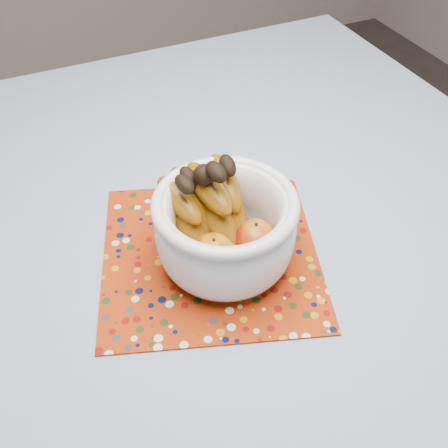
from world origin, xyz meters
The scene contains 4 objects.
table centered at (0.00, 0.00, 0.67)m, with size 1.20×1.20×0.75m.
tablecloth centered at (0.00, 0.00, 0.76)m, with size 1.32×1.32×0.01m, color slate.
placemat centered at (-0.07, -0.11, 0.76)m, with size 0.37×0.37×0.00m, color #932808.
fruit_bowl centered at (-0.06, -0.13, 0.85)m, with size 0.23×0.24×0.20m.
Camera 1 is at (-0.30, -0.68, 1.43)m, focal length 42.00 mm.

